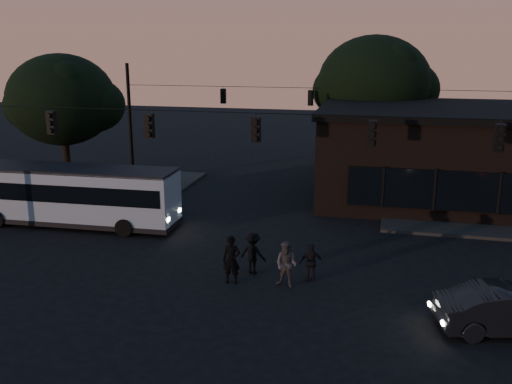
% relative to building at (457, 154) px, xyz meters
% --- Properties ---
extents(ground, '(120.00, 120.00, 0.00)m').
position_rel_building_xyz_m(ground, '(-9.00, -15.97, -2.71)').
color(ground, black).
rests_on(ground, ground).
extents(sidewalk_far_left, '(14.00, 10.00, 0.15)m').
position_rel_building_xyz_m(sidewalk_far_left, '(-23.00, -1.97, -2.63)').
color(sidewalk_far_left, black).
rests_on(sidewalk_far_left, ground).
extents(building, '(15.40, 10.41, 5.40)m').
position_rel_building_xyz_m(building, '(0.00, 0.00, 0.00)').
color(building, black).
rests_on(building, ground).
extents(tree_behind, '(7.60, 7.60, 9.43)m').
position_rel_building_xyz_m(tree_behind, '(-5.00, 6.03, 3.48)').
color(tree_behind, black).
rests_on(tree_behind, ground).
extents(tree_left, '(6.40, 6.40, 8.30)m').
position_rel_building_xyz_m(tree_left, '(-23.00, -2.97, 2.86)').
color(tree_left, black).
rests_on(tree_left, ground).
extents(signal_rig_near, '(26.24, 0.30, 7.50)m').
position_rel_building_xyz_m(signal_rig_near, '(-9.00, -11.97, 1.74)').
color(signal_rig_near, black).
rests_on(signal_rig_near, ground).
extents(signal_rig_far, '(26.24, 0.30, 7.50)m').
position_rel_building_xyz_m(signal_rig_far, '(-9.00, 4.03, 1.50)').
color(signal_rig_far, black).
rests_on(signal_rig_far, ground).
extents(bus, '(10.52, 2.77, 2.95)m').
position_rel_building_xyz_m(bus, '(-18.92, -9.19, -1.05)').
color(bus, '#8293A6').
rests_on(bus, ground).
extents(car, '(4.78, 2.62, 1.49)m').
position_rel_building_xyz_m(car, '(0.11, -16.04, -1.96)').
color(car, black).
rests_on(car, ground).
extents(pedestrian_a, '(0.71, 0.49, 1.87)m').
position_rel_building_xyz_m(pedestrian_a, '(-9.40, -14.36, -1.77)').
color(pedestrian_a, black).
rests_on(pedestrian_a, ground).
extents(pedestrian_b, '(1.01, 0.88, 1.76)m').
position_rel_building_xyz_m(pedestrian_b, '(-7.33, -14.20, -1.83)').
color(pedestrian_b, '#3D3838').
rests_on(pedestrian_b, ground).
extents(pedestrian_c, '(0.96, 0.60, 1.52)m').
position_rel_building_xyz_m(pedestrian_c, '(-6.48, -13.50, -1.95)').
color(pedestrian_c, black).
rests_on(pedestrian_c, ground).
extents(pedestrian_d, '(1.20, 0.85, 1.69)m').
position_rel_building_xyz_m(pedestrian_d, '(-8.83, -13.25, -1.86)').
color(pedestrian_d, black).
rests_on(pedestrian_d, ground).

